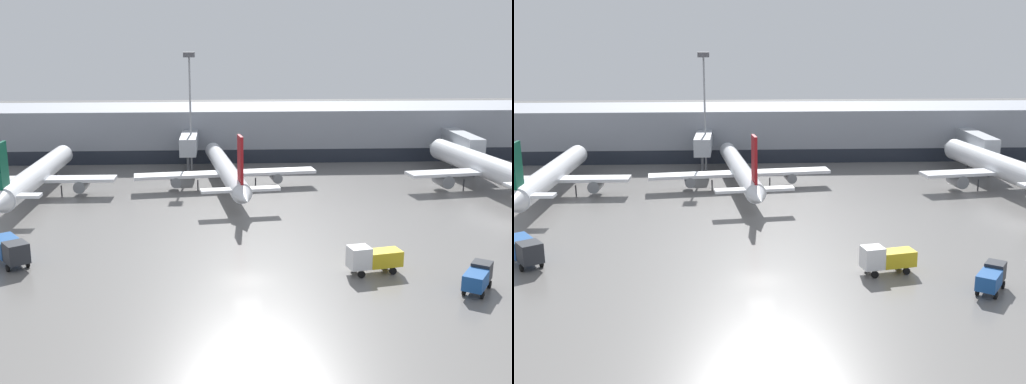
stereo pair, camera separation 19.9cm
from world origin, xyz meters
The scene contains 9 objects.
ground_plane centered at (0.00, 0.00, 0.00)m, with size 320.00×320.00×0.00m, color slate.
terminal_building centered at (0.13, 61.88, 4.50)m, with size 160.00×29.13×9.00m.
parked_jet_0 centered at (-28.15, 32.80, 2.91)m, with size 21.87×37.21×9.78m.
parked_jet_3 centered at (-1.68, 35.80, 2.71)m, with size 26.71×37.27×9.90m.
parked_jet_4 centered at (36.36, 33.80, 3.17)m, with size 24.45×37.10×10.72m.
service_truck_0 centered at (-23.27, 5.45, 1.59)m, with size 5.15×6.06×2.69m.
service_truck_1 centered at (12.00, 1.12, 1.54)m, with size 5.47×2.93×2.78m.
service_truck_2 centered at (20.29, -3.76, 1.40)m, with size 3.94×4.66×2.35m.
apron_light_mast_2 centered at (-7.35, 49.22, 15.04)m, with size 1.80×1.80×19.18m.
Camera 2 is at (-1.93, -55.78, 22.56)m, focal length 45.00 mm.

